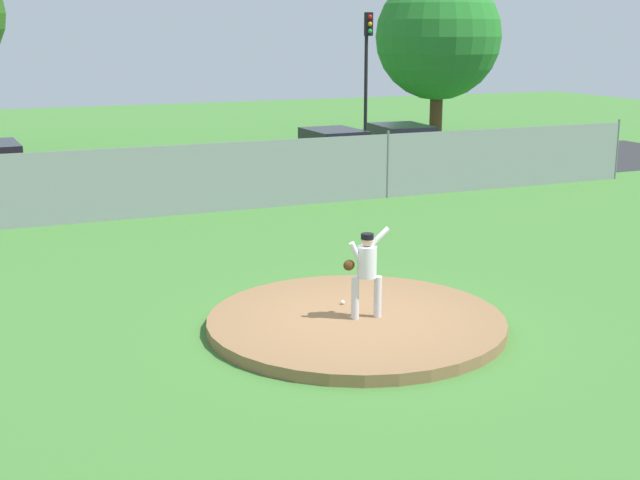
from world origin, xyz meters
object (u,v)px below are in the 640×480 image
(pitcher_youth, at_px, (366,267))
(traffic_light_far, at_px, (367,59))
(baseball, at_px, (343,302))
(parked_car_silver, at_px, (333,154))
(traffic_cone_orange, at_px, (228,182))
(parked_car_white, at_px, (401,149))

(pitcher_youth, xyz_separation_m, traffic_light_far, (9.22, 18.96, 2.67))
(baseball, xyz_separation_m, parked_car_silver, (5.75, 13.45, 0.54))
(traffic_cone_orange, bearing_deg, parked_car_white, 10.99)
(parked_car_white, distance_m, parked_car_silver, 2.73)
(parked_car_silver, height_order, traffic_light_far, traffic_light_far)
(parked_car_silver, height_order, traffic_cone_orange, parked_car_silver)
(pitcher_youth, relative_size, traffic_light_far, 0.28)
(parked_car_white, bearing_deg, baseball, -121.81)
(pitcher_youth, height_order, traffic_light_far, traffic_light_far)
(baseball, bearing_deg, pitcher_youth, -86.05)
(pitcher_youth, height_order, parked_car_white, pitcher_youth)
(traffic_cone_orange, bearing_deg, traffic_light_far, 37.45)
(baseball, bearing_deg, traffic_light_far, 62.94)
(parked_car_silver, bearing_deg, traffic_light_far, 53.12)
(baseball, distance_m, parked_car_silver, 14.64)
(traffic_cone_orange, xyz_separation_m, traffic_light_far, (7.60, 5.82, 3.49))
(pitcher_youth, relative_size, parked_car_white, 0.37)
(parked_car_silver, bearing_deg, traffic_cone_orange, -164.58)
(traffic_cone_orange, height_order, traffic_light_far, traffic_light_far)
(parked_car_white, xyz_separation_m, traffic_cone_orange, (-6.80, -1.32, -0.51))
(parked_car_silver, distance_m, traffic_cone_orange, 4.26)
(baseball, xyz_separation_m, traffic_light_far, (9.27, 18.15, 3.52))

